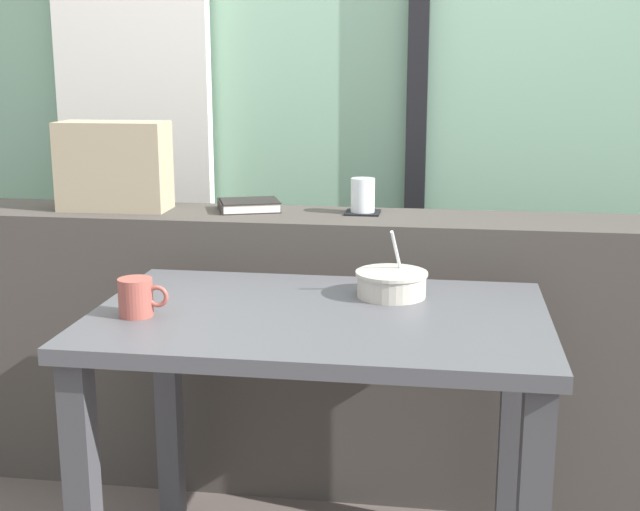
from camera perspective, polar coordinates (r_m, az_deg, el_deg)
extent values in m
cube|color=#84B293|center=(3.10, 2.21, 15.53)|extent=(4.80, 0.08, 2.80)
cube|color=silver|center=(3.18, -12.42, 12.47)|extent=(0.56, 0.06, 2.50)
cube|color=black|center=(3.01, 6.57, 13.63)|extent=(0.07, 0.05, 2.60)
cube|color=#423D38|center=(2.57, 0.33, -6.35)|extent=(2.80, 0.30, 0.82)
cube|color=#414145|center=(1.94, -15.47, -16.02)|extent=(0.06, 0.06, 0.67)
cube|color=#414145|center=(2.41, -10.03, -9.82)|extent=(0.06, 0.06, 0.67)
cube|color=#414145|center=(2.30, 12.65, -11.06)|extent=(0.06, 0.06, 0.67)
cube|color=#4C4C51|center=(1.93, -0.04, -4.28)|extent=(1.02, 0.66, 0.03)
cube|color=black|center=(2.49, 2.86, 2.88)|extent=(0.10, 0.10, 0.00)
cylinder|color=white|center=(2.48, 2.87, 4.05)|extent=(0.07, 0.07, 0.10)
cylinder|color=#BC3D51|center=(2.48, 2.87, 3.72)|extent=(0.06, 0.06, 0.06)
cube|color=black|center=(2.55, -4.73, 3.05)|extent=(0.21, 0.19, 0.00)
cube|color=silver|center=(2.55, -4.74, 3.35)|extent=(0.20, 0.18, 0.02)
cube|color=black|center=(2.54, -4.74, 3.65)|extent=(0.21, 0.19, 0.00)
cube|color=black|center=(2.54, -6.66, 3.28)|extent=(0.05, 0.13, 0.03)
cube|color=tan|center=(2.61, -13.57, 5.82)|extent=(0.32, 0.15, 0.26)
cylinder|color=#BCB7A8|center=(2.04, 4.78, -1.91)|extent=(0.16, 0.16, 0.06)
cylinder|color=#BCB7A8|center=(2.04, 4.80, -1.19)|extent=(0.17, 0.17, 0.01)
cylinder|color=#9E5B33|center=(2.05, 4.78, -1.98)|extent=(0.14, 0.14, 0.05)
cylinder|color=silver|center=(2.05, 5.20, -0.13)|extent=(0.03, 0.10, 0.15)
ellipsoid|color=silver|center=(2.08, 5.21, -1.28)|extent=(0.03, 0.05, 0.01)
cylinder|color=#9E4C42|center=(1.92, -12.18, -2.74)|extent=(0.08, 0.08, 0.08)
torus|color=#9E4C42|center=(1.91, -10.78, -2.69)|extent=(0.05, 0.01, 0.05)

